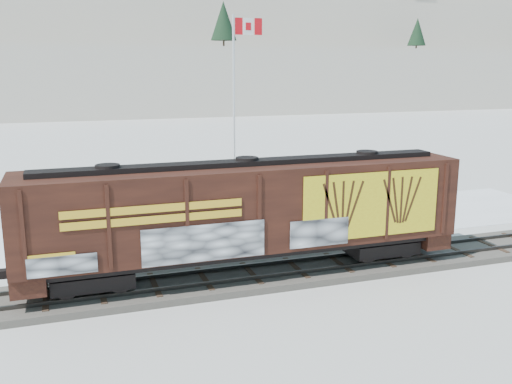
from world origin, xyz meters
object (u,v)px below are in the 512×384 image
object	(u,v)px
flagpole	(236,136)
car_white	(280,219)
hopper_railcar	(247,210)
car_dark	(314,207)
car_silver	(208,214)

from	to	relation	value
flagpole	car_white	distance (m)	7.93
hopper_railcar	flagpole	size ratio (longest dim) A/B	1.52
car_dark	car_white	bearing A→B (deg)	143.84
hopper_railcar	car_dark	xyz separation A→B (m)	(6.54, 7.79, -2.22)
flagpole	hopper_railcar	bearing A→B (deg)	-104.85
flagpole	car_white	world-z (taller)	flagpole
hopper_railcar	flagpole	world-z (taller)	flagpole
hopper_railcar	car_white	size ratio (longest dim) A/B	4.26
car_silver	car_dark	distance (m)	6.27
car_silver	flagpole	bearing A→B (deg)	-40.67
hopper_railcar	car_silver	bearing A→B (deg)	88.00
car_silver	car_white	xyz separation A→B (m)	(3.54, -1.68, -0.16)
car_dark	flagpole	bearing A→B (deg)	52.08
car_white	car_dark	bearing A→B (deg)	-55.15
flagpole	car_silver	size ratio (longest dim) A/B	2.35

